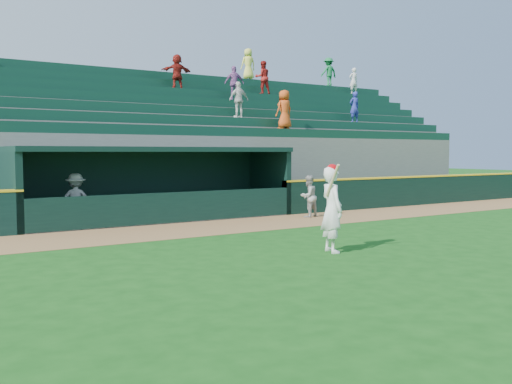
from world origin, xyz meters
TOP-DOWN VIEW (x-y plane):
  - ground at (0.00, 0.00)m, footprint 120.00×120.00m
  - warning_track at (0.00, 4.90)m, footprint 40.00×3.00m
  - field_wall_right at (12.25, 6.55)m, footprint 15.50×0.30m
  - wall_stripe_right at (12.25, 6.55)m, footprint 15.50×0.32m
  - dugout_player_front at (4.77, 5.48)m, footprint 0.80×0.67m
  - dugout_player_inside at (-2.77, 7.51)m, footprint 1.20×0.92m
  - dugout at (0.00, 8.00)m, footprint 9.40×2.80m
  - stands at (0.01, 12.57)m, footprint 34.50×6.25m
  - batter_at_plate at (0.79, -0.34)m, footprint 0.62×0.89m

SIDE VIEW (x-z plane):
  - ground at x=0.00m, z-range 0.00..0.00m
  - warning_track at x=0.00m, z-range 0.00..0.01m
  - field_wall_right at x=12.25m, z-range 0.00..1.20m
  - dugout_player_front at x=4.77m, z-range 0.00..1.48m
  - dugout_player_inside at x=-2.77m, z-range 0.00..1.64m
  - batter_at_plate at x=0.79m, z-range -0.01..2.03m
  - wall_stripe_right at x=12.25m, z-range 1.20..1.26m
  - dugout at x=0.00m, z-range 0.13..2.59m
  - stands at x=0.01m, z-range -1.38..6.19m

